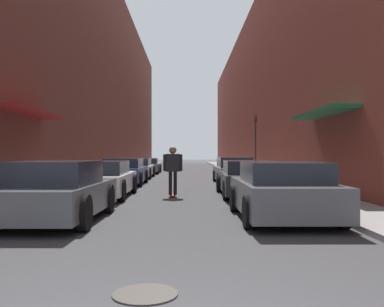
# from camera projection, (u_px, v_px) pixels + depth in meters

# --- Properties ---
(ground) EXTENTS (148.45, 148.45, 0.00)m
(ground) POSITION_uv_depth(u_px,v_px,m) (182.00, 175.00, 29.87)
(ground) COLOR #38383A
(curb_strip_left) EXTENTS (1.80, 67.48, 0.12)m
(curb_strip_left) POSITION_uv_depth(u_px,v_px,m) (130.00, 170.00, 36.56)
(curb_strip_left) COLOR gray
(curb_strip_left) RESTS_ON ground
(curb_strip_right) EXTENTS (1.80, 67.48, 0.12)m
(curb_strip_right) POSITION_uv_depth(u_px,v_px,m) (236.00, 170.00, 36.67)
(curb_strip_right) COLOR gray
(curb_strip_right) RESTS_ON ground
(building_row_left) EXTENTS (4.90, 67.48, 15.75)m
(building_row_left) POSITION_uv_depth(u_px,v_px,m) (96.00, 79.00, 36.52)
(building_row_left) COLOR brown
(building_row_left) RESTS_ON ground
(building_row_right) EXTENTS (4.90, 67.48, 13.10)m
(building_row_right) POSITION_uv_depth(u_px,v_px,m) (269.00, 95.00, 36.70)
(building_row_right) COLOR brown
(building_row_right) RESTS_ON ground
(parked_car_left_0) EXTENTS (2.00, 4.22, 1.34)m
(parked_car_left_0) POSITION_uv_depth(u_px,v_px,m) (57.00, 192.00, 9.43)
(parked_car_left_0) COLOR #515459
(parked_car_left_0) RESTS_ON ground
(parked_car_left_1) EXTENTS (1.94, 4.81, 1.25)m
(parked_car_left_1) POSITION_uv_depth(u_px,v_px,m) (103.00, 179.00, 14.70)
(parked_car_left_1) COLOR silver
(parked_car_left_1) RESTS_ON ground
(parked_car_left_2) EXTENTS (1.96, 4.38, 1.27)m
(parked_car_left_2) POSITION_uv_depth(u_px,v_px,m) (125.00, 172.00, 20.55)
(parked_car_left_2) COLOR navy
(parked_car_left_2) RESTS_ON ground
(parked_car_left_3) EXTENTS (1.90, 4.61, 1.19)m
(parked_car_left_3) POSITION_uv_depth(u_px,v_px,m) (137.00, 168.00, 26.28)
(parked_car_left_3) COLOR silver
(parked_car_left_3) RESTS_ON ground
(parked_car_left_4) EXTENTS (1.89, 4.75, 1.16)m
(parked_car_left_4) POSITION_uv_depth(u_px,v_px,m) (148.00, 166.00, 32.44)
(parked_car_left_4) COLOR #515459
(parked_car_left_4) RESTS_ON ground
(parked_car_right_0) EXTENTS (2.08, 4.18, 1.31)m
(parked_car_right_0) POSITION_uv_depth(u_px,v_px,m) (282.00, 191.00, 9.73)
(parked_car_right_0) COLOR #515459
(parked_car_right_0) RESTS_ON ground
(parked_car_right_1) EXTENTS (2.05, 4.76, 1.25)m
(parked_car_right_1) POSITION_uv_depth(u_px,v_px,m) (248.00, 179.00, 15.17)
(parked_car_right_1) COLOR #232326
(parked_car_right_1) RESTS_ON ground
(parked_car_right_2) EXTENTS (1.89, 4.81, 1.31)m
(parked_car_right_2) POSITION_uv_depth(u_px,v_px,m) (234.00, 171.00, 21.48)
(parked_car_right_2) COLOR gray
(parked_car_right_2) RESTS_ON ground
(skateboarder) EXTENTS (0.67, 0.78, 1.75)m
(skateboarder) POSITION_uv_depth(u_px,v_px,m) (173.00, 166.00, 14.78)
(skateboarder) COLOR #B2231E
(skateboarder) RESTS_ON ground
(manhole_cover) EXTENTS (0.70, 0.70, 0.02)m
(manhole_cover) POSITION_uv_depth(u_px,v_px,m) (145.00, 294.00, 4.53)
(manhole_cover) COLOR #332D28
(manhole_cover) RESTS_ON ground
(traffic_light) EXTENTS (0.16, 0.22, 3.91)m
(traffic_light) POSITION_uv_depth(u_px,v_px,m) (256.00, 139.00, 28.59)
(traffic_light) COLOR #2D2D2D
(traffic_light) RESTS_ON curb_strip_right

